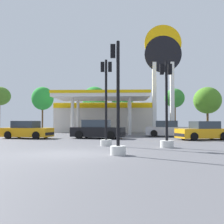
{
  "coord_description": "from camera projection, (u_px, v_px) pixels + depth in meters",
  "views": [
    {
      "loc": [
        2.33,
        -11.96,
        1.41
      ],
      "look_at": [
        1.26,
        15.07,
        2.32
      ],
      "focal_mm": 44.14,
      "sensor_mm": 36.0,
      "label": 1
    }
  ],
  "objects": [
    {
      "name": "ground_plane",
      "position": [
        69.0,
        154.0,
        11.99
      ],
      "size": [
        90.0,
        90.0,
        0.0
      ],
      "primitive_type": "plane",
      "color": "#56565B",
      "rests_on": "ground"
    },
    {
      "name": "gas_station",
      "position": [
        106.0,
        116.0,
        36.37
      ],
      "size": [
        12.68,
        13.73,
        4.52
      ],
      "color": "beige",
      "rests_on": "ground"
    },
    {
      "name": "station_pole_sign",
      "position": [
        163.0,
        65.0,
        29.94
      ],
      "size": [
        4.02,
        0.56,
        11.95
      ],
      "color": "white",
      "rests_on": "ground"
    },
    {
      "name": "car_0",
      "position": [
        98.0,
        130.0,
        22.6
      ],
      "size": [
        4.54,
        2.69,
        1.52
      ],
      "color": "black",
      "rests_on": "ground"
    },
    {
      "name": "car_1",
      "position": [
        27.0,
        130.0,
        22.66
      ],
      "size": [
        4.26,
        2.4,
        1.44
      ],
      "color": "black",
      "rests_on": "ground"
    },
    {
      "name": "car_2",
      "position": [
        203.0,
        131.0,
        20.97
      ],
      "size": [
        4.24,
        2.65,
        1.41
      ],
      "color": "black",
      "rests_on": "ground"
    },
    {
      "name": "car_4",
      "position": [
        168.0,
        129.0,
        25.41
      ],
      "size": [
        4.35,
        2.55,
        1.46
      ],
      "color": "black",
      "rests_on": "ground"
    },
    {
      "name": "traffic_signal_0",
      "position": [
        167.0,
        118.0,
        14.81
      ],
      "size": [
        0.71,
        0.71,
        4.64
      ],
      "color": "silver",
      "rests_on": "ground"
    },
    {
      "name": "traffic_signal_1",
      "position": [
        117.0,
        120.0,
        11.49
      ],
      "size": [
        0.65,
        0.68,
        4.79
      ],
      "color": "silver",
      "rests_on": "ground"
    },
    {
      "name": "traffic_signal_2",
      "position": [
        106.0,
        114.0,
        15.87
      ],
      "size": [
        0.66,
        0.69,
        4.97
      ],
      "color": "silver",
      "rests_on": "ground"
    },
    {
      "name": "tree_1",
      "position": [
        43.0,
        99.0,
        42.32
      ],
      "size": [
        3.34,
        3.34,
        6.7
      ],
      "color": "brown",
      "rests_on": "ground"
    },
    {
      "name": "tree_2",
      "position": [
        95.0,
        99.0,
        40.96
      ],
      "size": [
        3.68,
        3.68,
        6.56
      ],
      "color": "brown",
      "rests_on": "ground"
    },
    {
      "name": "tree_3",
      "position": [
        123.0,
        101.0,
        40.01
      ],
      "size": [
        3.08,
        3.08,
        5.71
      ],
      "color": "brown",
      "rests_on": "ground"
    },
    {
      "name": "tree_4",
      "position": [
        175.0,
        98.0,
        41.56
      ],
      "size": [
        2.99,
        2.99,
        6.37
      ],
      "color": "brown",
      "rests_on": "ground"
    },
    {
      "name": "tree_5",
      "position": [
        207.0,
        100.0,
        41.17
      ],
      "size": [
        4.1,
        4.1,
        6.53
      ],
      "color": "brown",
      "rests_on": "ground"
    }
  ]
}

